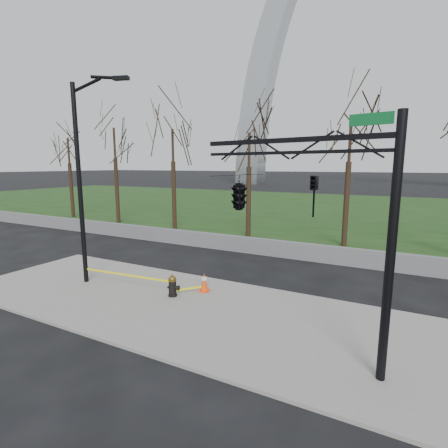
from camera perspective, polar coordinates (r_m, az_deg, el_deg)
The scene contains 11 objects.
ground at distance 12.31m, azimuth -6.65°, elevation -13.72°, with size 500.00×500.00×0.00m, color black.
sidewalk at distance 12.29m, azimuth -6.66°, elevation -13.51°, with size 18.00×6.00×0.10m, color gray.
grass_strip at distance 40.10m, azimuth 18.32°, elevation 2.32°, with size 120.00×40.00×0.06m, color #183312.
guardrail at distance 18.97m, azimuth 7.11°, elevation -3.85°, with size 60.00×0.30×0.90m, color #59595B.
gateway_arch at distance 88.91m, azimuth 25.06°, elevation 27.02°, with size 66.00×6.00×65.00m, color #B0B2B7, non-canonical shape.
tree_row at distance 23.15m, azimuth 4.63°, elevation 8.13°, with size 40.68×4.00×8.48m.
fire_hydrant at distance 12.99m, azimuth -8.52°, elevation -10.19°, with size 0.52×0.34×0.83m.
traffic_cone at distance 13.35m, azimuth -3.30°, elevation -9.64°, with size 0.45×0.45×0.72m.
street_light at distance 14.74m, azimuth -22.29°, elevation 8.27°, with size 2.33×0.86×8.21m.
traffic_signal_mast at distance 9.18m, azimuth 6.39°, elevation 5.03°, with size 5.03×2.54×6.00m.
caution_tape at distance 13.86m, azimuth -13.75°, elevation -8.72°, with size 4.95×1.33×0.43m.
Camera 1 is at (6.45, -9.28, 4.90)m, focal length 27.49 mm.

